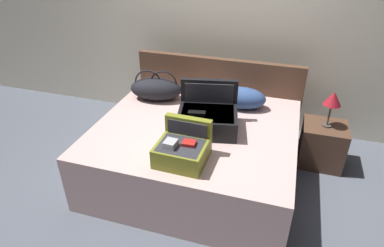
# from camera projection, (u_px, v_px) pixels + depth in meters

# --- Properties ---
(ground_plane) EXTENTS (12.00, 12.00, 0.00)m
(ground_plane) POSITION_uv_depth(u_px,v_px,m) (183.00, 200.00, 3.10)
(ground_plane) COLOR #4C515B
(back_wall) EXTENTS (8.00, 0.10, 2.60)m
(back_wall) POSITION_uv_depth(u_px,v_px,m) (227.00, 19.00, 3.79)
(back_wall) COLOR beige
(back_wall) RESTS_ON ground
(bed) EXTENTS (1.87, 1.68, 0.58)m
(bed) POSITION_uv_depth(u_px,v_px,m) (196.00, 151.00, 3.28)
(bed) COLOR #BC9993
(bed) RESTS_ON ground
(headboard) EXTENTS (1.91, 0.08, 0.95)m
(headboard) POSITION_uv_depth(u_px,v_px,m) (217.00, 97.00, 3.91)
(headboard) COLOR #4C3323
(headboard) RESTS_ON ground
(hard_case_large) EXTENTS (0.62, 0.56, 0.41)m
(hard_case_large) POSITION_uv_depth(u_px,v_px,m) (208.00, 117.00, 3.04)
(hard_case_large) COLOR black
(hard_case_large) RESTS_ON bed
(hard_case_medium) EXTENTS (0.40, 0.38, 0.31)m
(hard_case_medium) POSITION_uv_depth(u_px,v_px,m) (182.00, 149.00, 2.63)
(hard_case_medium) COLOR olive
(hard_case_medium) RESTS_ON bed
(duffel_bag) EXTENTS (0.60, 0.38, 0.33)m
(duffel_bag) POSITION_uv_depth(u_px,v_px,m) (156.00, 89.00, 3.57)
(duffel_bag) COLOR black
(duffel_bag) RESTS_ON bed
(pillow_near_headboard) EXTENTS (0.51, 0.30, 0.22)m
(pillow_near_headboard) POSITION_uv_depth(u_px,v_px,m) (242.00, 98.00, 3.41)
(pillow_near_headboard) COLOR navy
(pillow_near_headboard) RESTS_ON bed
(nightstand) EXTENTS (0.44, 0.40, 0.46)m
(nightstand) POSITION_uv_depth(u_px,v_px,m) (322.00, 144.00, 3.48)
(nightstand) COLOR #4C3323
(nightstand) RESTS_ON ground
(table_lamp) EXTENTS (0.17, 0.17, 0.38)m
(table_lamp) POSITION_uv_depth(u_px,v_px,m) (333.00, 100.00, 3.22)
(table_lamp) COLOR #3F3833
(table_lamp) RESTS_ON nightstand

